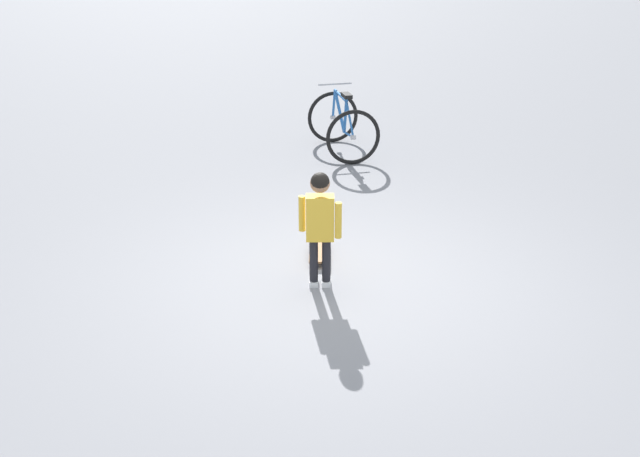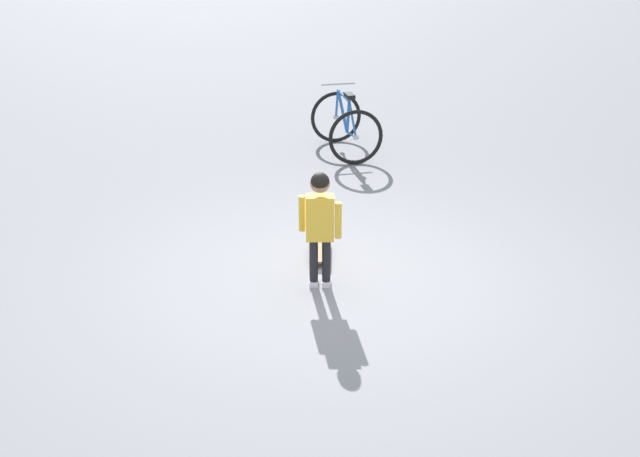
{
  "view_description": "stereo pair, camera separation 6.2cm",
  "coord_description": "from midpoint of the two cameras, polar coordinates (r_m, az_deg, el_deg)",
  "views": [
    {
      "loc": [
        -2.87,
        -5.85,
        3.26
      ],
      "look_at": [
        -0.15,
        0.06,
        0.55
      ],
      "focal_mm": 45.99,
      "sensor_mm": 36.0,
      "label": 1
    },
    {
      "loc": [
        -2.81,
        -5.88,
        3.26
      ],
      "look_at": [
        -0.15,
        0.06,
        0.55
      ],
      "focal_mm": 45.99,
      "sensor_mm": 36.0,
      "label": 2
    }
  ],
  "objects": [
    {
      "name": "ground_plane",
      "position": [
        7.29,
        1.55,
        -3.98
      ],
      "size": [
        50.0,
        50.0,
        0.0
      ],
      "primitive_type": "plane",
      "color": "gray"
    },
    {
      "name": "bicycle_mid",
      "position": [
        10.87,
        1.95,
        7.22
      ],
      "size": [
        0.9,
        1.19,
        0.85
      ],
      "color": "black",
      "rests_on": "ground"
    },
    {
      "name": "child_person",
      "position": [
        7.01,
        0.25,
        0.81
      ],
      "size": [
        0.29,
        0.33,
        1.06
      ],
      "color": "black",
      "rests_on": "ground"
    },
    {
      "name": "skateboard",
      "position": [
        7.83,
        0.23,
        -1.54
      ],
      "size": [
        0.42,
        0.61,
        0.07
      ],
      "color": "olive",
      "rests_on": "ground"
    }
  ]
}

